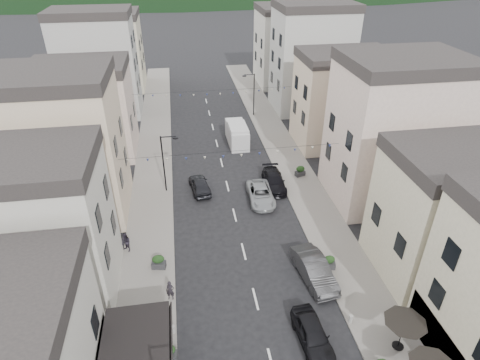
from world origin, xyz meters
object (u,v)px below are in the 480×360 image
object	(u,v)px
parked_car_c	(261,194)
pedestrian_a	(170,291)
delivery_van	(237,134)
pedestrian_b	(126,243)
parked_car_a	(313,334)
parked_car_d	(274,181)
parked_car_b	(314,270)
parked_car_e	(200,185)

from	to	relation	value
parked_car_c	pedestrian_a	xyz separation A→B (m)	(-8.60, -11.12, 0.20)
delivery_van	pedestrian_a	xyz separation A→B (m)	(-8.27, -23.75, -0.38)
pedestrian_b	delivery_van	bearing A→B (deg)	102.21
parked_car_a	parked_car_d	world-z (taller)	parked_car_a
parked_car_b	pedestrian_a	world-z (taller)	parked_car_b
parked_car_a	parked_car_e	size ratio (longest dim) A/B	1.03
parked_car_e	pedestrian_a	size ratio (longest dim) A/B	2.72
parked_car_b	delivery_van	size ratio (longest dim) A/B	0.94
parked_car_d	delivery_van	size ratio (longest dim) A/B	0.90
parked_car_b	parked_car_c	size ratio (longest dim) A/B	1.02
parked_car_e	parked_car_d	bearing A→B (deg)	169.27
parked_car_d	delivery_van	distance (m)	10.70
parked_car_c	parked_car_d	world-z (taller)	parked_car_d
parked_car_a	pedestrian_a	xyz separation A→B (m)	(-8.60, 4.80, 0.16)
parked_car_a	delivery_van	size ratio (longest dim) A/B	0.79
parked_car_b	parked_car_e	size ratio (longest dim) A/B	1.22
parked_car_b	pedestrian_b	bearing A→B (deg)	152.11
parked_car_e	parked_car_a	bearing A→B (deg)	99.17
parked_car_b	parked_car_e	bearing A→B (deg)	111.71
parked_car_e	delivery_van	bearing A→B (deg)	-125.32
parked_car_e	pedestrian_b	distance (m)	10.33
pedestrian_a	parked_car_e	bearing A→B (deg)	86.10
parked_car_e	pedestrian_b	xyz separation A→B (m)	(-6.40, -8.10, 0.23)
parked_car_a	parked_car_e	bearing A→B (deg)	103.23
parked_car_b	pedestrian_a	size ratio (longest dim) A/B	3.32
parked_car_b	pedestrian_b	size ratio (longest dim) A/B	3.10
pedestrian_a	parked_car_d	bearing A→B (deg)	60.41
pedestrian_b	parked_car_c	bearing A→B (deg)	69.72
parked_car_a	pedestrian_a	bearing A→B (deg)	147.20
parked_car_b	parked_car_c	bearing A→B (deg)	92.06
delivery_van	pedestrian_b	world-z (taller)	delivery_van
delivery_van	parked_car_d	bearing A→B (deg)	-79.33
parked_car_b	parked_car_d	bearing A→B (deg)	82.49
parked_car_a	delivery_van	distance (m)	28.56
parked_car_e	pedestrian_b	size ratio (longest dim) A/B	2.54
parked_car_c	pedestrian_a	distance (m)	14.06
pedestrian_b	parked_car_a	bearing A→B (deg)	4.08
parked_car_e	delivery_van	size ratio (longest dim) A/B	0.77
parked_car_a	delivery_van	world-z (taller)	delivery_van
parked_car_b	parked_car_c	distance (m)	10.82
parked_car_d	pedestrian_a	world-z (taller)	pedestrian_a
delivery_van	pedestrian_b	distance (m)	21.60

